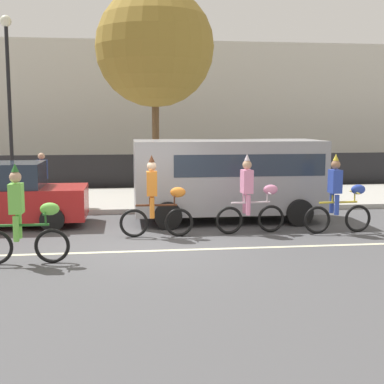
# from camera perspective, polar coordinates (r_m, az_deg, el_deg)

# --- Properties ---
(ground_plane) EXTENTS (80.00, 80.00, 0.00)m
(ground_plane) POSITION_cam_1_polar(r_m,az_deg,el_deg) (11.74, -4.40, -5.71)
(ground_plane) COLOR #4C4C4F
(road_centre_line) EXTENTS (36.00, 0.14, 0.01)m
(road_centre_line) POSITION_cam_1_polar(r_m,az_deg,el_deg) (11.25, -4.27, -6.27)
(road_centre_line) COLOR beige
(road_centre_line) RESTS_ON ground
(sidewalk_curb) EXTENTS (60.00, 5.00, 0.15)m
(sidewalk_curb) POSITION_cam_1_polar(r_m,az_deg,el_deg) (18.11, -5.45, -0.74)
(sidewalk_curb) COLOR #ADAAA3
(sidewalk_curb) RESTS_ON ground
(fence_line) EXTENTS (40.00, 0.08, 1.40)m
(fence_line) POSITION_cam_1_polar(r_m,az_deg,el_deg) (20.91, -5.73, 2.10)
(fence_line) COLOR black
(fence_line) RESTS_ON ground
(building_backdrop) EXTENTS (28.00, 8.00, 6.41)m
(building_backdrop) POSITION_cam_1_polar(r_m,az_deg,el_deg) (29.64, -0.22, 8.61)
(building_backdrop) COLOR beige
(building_backdrop) RESTS_ON ground
(parade_cyclist_lime) EXTENTS (1.72, 0.50, 1.92)m
(parade_cyclist_lime) POSITION_cam_1_polar(r_m,az_deg,el_deg) (10.54, -17.54, -2.90)
(parade_cyclist_lime) COLOR black
(parade_cyclist_lime) RESTS_ON ground
(parade_cyclist_orange) EXTENTS (1.72, 0.50, 1.92)m
(parade_cyclist_orange) POSITION_cam_1_polar(r_m,az_deg,el_deg) (12.43, -3.76, -1.00)
(parade_cyclist_orange) COLOR black
(parade_cyclist_orange) RESTS_ON ground
(parade_cyclist_pink) EXTENTS (1.72, 0.50, 1.92)m
(parade_cyclist_pink) POSITION_cam_1_polar(r_m,az_deg,el_deg) (12.89, 6.33, -0.72)
(parade_cyclist_pink) COLOR black
(parade_cyclist_pink) RESTS_ON ground
(parade_cyclist_cobalt) EXTENTS (1.72, 0.50, 1.92)m
(parade_cyclist_cobalt) POSITION_cam_1_polar(r_m,az_deg,el_deg) (13.33, 15.40, -0.68)
(parade_cyclist_cobalt) COLOR black
(parade_cyclist_cobalt) RESTS_ON ground
(parked_van_grey) EXTENTS (5.00, 2.22, 2.18)m
(parked_van_grey) POSITION_cam_1_polar(r_m,az_deg,el_deg) (14.46, 4.10, 1.96)
(parked_van_grey) COLOR #99999E
(parked_van_grey) RESTS_ON ground
(parked_car_red) EXTENTS (4.10, 1.92, 1.64)m
(parked_car_red) POSITION_cam_1_polar(r_m,az_deg,el_deg) (14.52, -19.40, -0.42)
(parked_car_red) COLOR #AD1E1E
(parked_car_red) RESTS_ON ground
(street_lamp_post) EXTENTS (0.36, 0.36, 5.86)m
(street_lamp_post) POSITION_cam_1_polar(r_m,az_deg,el_deg) (18.48, -18.99, 11.21)
(street_lamp_post) COLOR black
(street_lamp_post) RESTS_ON sidewalk_curb
(street_tree_near_lamp) EXTENTS (3.94, 3.94, 6.94)m
(street_tree_near_lamp) POSITION_cam_1_polar(r_m,az_deg,el_deg) (18.39, -3.98, 15.12)
(street_tree_near_lamp) COLOR brown
(street_tree_near_lamp) RESTS_ON sidewalk_curb
(pedestrian_onlooker) EXTENTS (0.32, 0.20, 1.62)m
(pedestrian_onlooker) POSITION_cam_1_polar(r_m,az_deg,el_deg) (16.25, -15.69, 1.38)
(pedestrian_onlooker) COLOR #33333D
(pedestrian_onlooker) RESTS_ON sidewalk_curb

